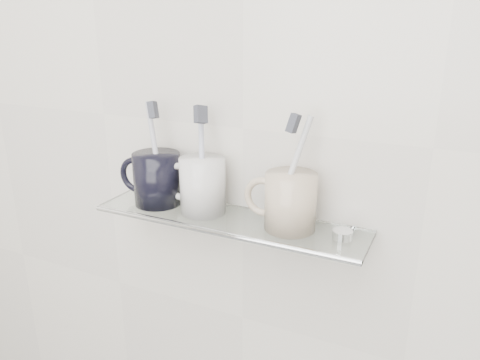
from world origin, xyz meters
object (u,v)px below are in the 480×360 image
Objects in this scene: mug_center at (203,185)px; mug_right at (291,201)px; mug_left at (157,179)px; shelf_glass at (228,220)px.

mug_center is 0.17m from mug_right.
mug_right is (0.27, 0.00, -0.00)m from mug_left.
mug_left is at bearing 178.13° from shelf_glass.
mug_left is at bearing 168.75° from mug_right.
shelf_glass is 4.89× the size of mug_center.
shelf_glass is at bearing -22.19° from mug_left.
mug_center is (-0.05, 0.00, 0.06)m from shelf_glass.
shelf_glass is 0.08m from mug_center.
shelf_glass is 5.03× the size of mug_left.
mug_center reaches higher than mug_right.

